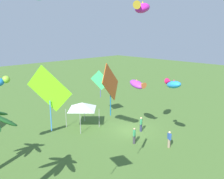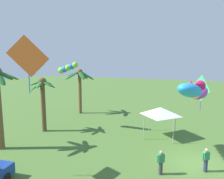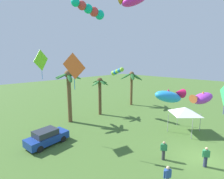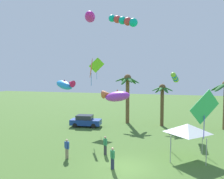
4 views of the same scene
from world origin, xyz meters
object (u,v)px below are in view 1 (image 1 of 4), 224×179
object	(u,v)px
spectator_2	(141,124)
kite_diamond_7	(100,81)
spectator_1	(134,136)
kite_diamond_1	(110,83)
kite_fish_6	(173,84)
kite_fish_3	(142,7)
kite_diamond_5	(49,90)
spectator_0	(169,139)
festival_tent	(82,106)
kite_fish_4	(137,84)

from	to	relation	value
spectator_2	kite_diamond_7	world-z (taller)	kite_diamond_7
spectator_1	kite_diamond_7	world-z (taller)	kite_diamond_7
kite_diamond_1	kite_diamond_7	bearing A→B (deg)	-39.43
kite_diamond_1	spectator_2	bearing A→B (deg)	-61.72
spectator_2	kite_diamond_7	bearing A→B (deg)	2.23
kite_fish_6	spectator_1	bearing A→B (deg)	28.18
spectator_2	kite_fish_3	size ratio (longest dim) A/B	0.69
kite_diamond_5	kite_fish_6	distance (m)	13.10
kite_diamond_5	kite_fish_6	bearing A→B (deg)	-82.34
spectator_2	kite_diamond_1	xyz separation A→B (m)	(-5.11, 9.50, 6.67)
spectator_0	festival_tent	size ratio (longest dim) A/B	0.56
kite_diamond_1	kite_fish_6	distance (m)	8.49
kite_diamond_1	kite_diamond_7	world-z (taller)	kite_diamond_1
kite_fish_4	spectator_2	bearing A→B (deg)	-95.01
kite_fish_4	kite_fish_6	xyz separation A→B (m)	(-4.32, 0.49, 0.76)
spectator_1	festival_tent	world-z (taller)	festival_tent
kite_fish_3	kite_diamond_7	bearing A→B (deg)	-24.68
festival_tent	kite_diamond_1	distance (m)	12.96
spectator_1	kite_diamond_1	bearing A→B (deg)	118.89
spectator_0	kite_diamond_1	world-z (taller)	kite_diamond_1
kite_diamond_5	kite_diamond_1	bearing A→B (deg)	-79.03
spectator_0	kite_diamond_7	bearing A→B (deg)	-4.55
spectator_2	kite_diamond_5	size ratio (longest dim) A/B	0.54
spectator_1	kite_fish_6	bearing A→B (deg)	-151.82
festival_tent	kite_diamond_5	size ratio (longest dim) A/B	0.96
spectator_0	kite_fish_4	size ratio (longest dim) A/B	0.65
spectator_2	kite_diamond_5	world-z (taller)	kite_diamond_5
spectator_1	kite_fish_3	xyz separation A→B (m)	(-2.02, 1.90, 11.30)
kite_diamond_1	kite_fish_6	size ratio (longest dim) A/B	1.49
spectator_1	kite_fish_6	size ratio (longest dim) A/B	0.75
kite_fish_3	kite_fish_4	size ratio (longest dim) A/B	0.94
kite_diamond_5	kite_diamond_7	world-z (taller)	kite_diamond_5
spectator_0	kite_diamond_1	bearing A→B (deg)	96.60
spectator_1	spectator_2	size ratio (longest dim) A/B	1.00
spectator_1	kite_diamond_7	distance (m)	8.82
kite_fish_3	kite_diamond_7	distance (m)	12.86
spectator_1	kite_diamond_5	xyz separation A→B (m)	(-4.61, 11.29, 7.17)
spectator_2	kite_diamond_7	distance (m)	7.28
spectator_0	spectator_1	bearing A→B (deg)	31.09
spectator_0	kite_diamond_7	distance (m)	11.03
kite_fish_4	kite_fish_6	size ratio (longest dim) A/B	1.14
spectator_1	kite_diamond_1	xyz separation A→B (m)	(-3.74, 6.78, 6.67)
kite_diamond_1	festival_tent	bearing A→B (deg)	-29.17
spectator_2	kite_diamond_5	bearing A→B (deg)	113.13
festival_tent	kite_diamond_5	world-z (taller)	kite_diamond_5
spectator_2	kite_fish_3	world-z (taller)	kite_fish_3
kite_diamond_1	kite_fish_6	world-z (taller)	kite_diamond_1
spectator_1	kite_diamond_7	size ratio (longest dim) A/B	0.48
spectator_0	festival_tent	xyz separation A→B (m)	(9.46, 2.62, 1.65)
kite_diamond_5	kite_fish_4	bearing A→B (deg)	-65.58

